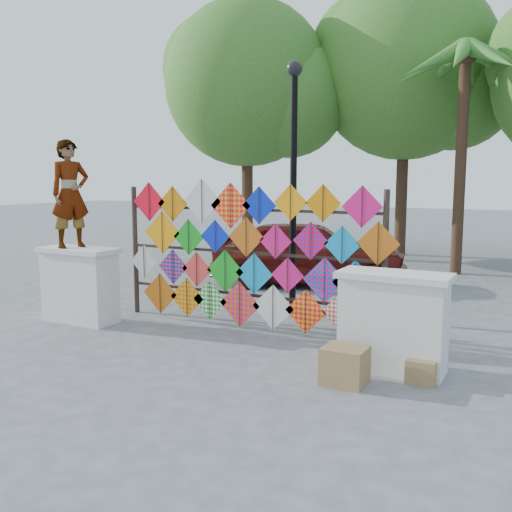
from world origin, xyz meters
name	(u,v)px	position (x,y,z in m)	size (l,w,h in m)	color
ground	(221,339)	(0.00, 0.00, 0.00)	(80.00, 80.00, 0.00)	gray
parapet_left	(80,284)	(-2.70, -0.20, 0.65)	(1.40, 0.65, 1.28)	white
parapet_right	(393,321)	(2.70, -0.20, 0.65)	(1.40, 0.65, 1.28)	white
kite_rack	(247,257)	(0.07, 0.73, 1.20)	(4.91, 0.24, 2.44)	#31221B
tree_west	(250,84)	(-4.40, 9.03, 5.38)	(5.85, 5.20, 8.01)	#452E1D
tree_mid	(409,69)	(0.11, 11.03, 5.77)	(6.30, 5.60, 8.61)	#452E1D
palm_tree	(465,76)	(2.20, 8.00, 4.95)	(3.62, 3.62, 5.83)	#452E1D
vendor_woman	(70,194)	(-2.83, -0.20, 2.19)	(0.66, 0.44, 1.82)	#99999E
sedan	(308,252)	(-0.57, 4.80, 0.76)	(1.79, 4.45, 1.52)	#5D1410
lamppost	(294,164)	(0.30, 2.00, 2.69)	(0.28, 0.28, 4.46)	black
cardboard_box_near	(345,366)	(2.32, -0.93, 0.23)	(0.51, 0.45, 0.45)	#976C49
cardboard_box_far	(422,371)	(3.14, -0.45, 0.15)	(0.35, 0.32, 0.29)	#976C49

